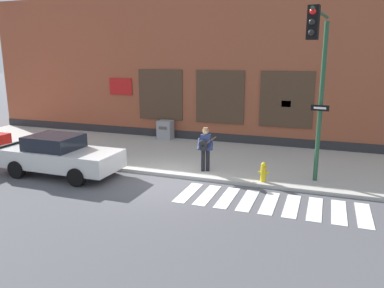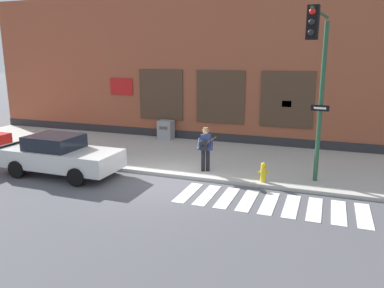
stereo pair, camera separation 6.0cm
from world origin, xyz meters
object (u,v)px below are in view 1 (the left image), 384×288
at_px(busker, 205,147).
at_px(fire_hydrant, 263,172).
at_px(traffic_light, 318,72).
at_px(red_car, 60,155).
at_px(utility_box, 165,130).

height_order(busker, fire_hydrant, busker).
bearing_deg(traffic_light, busker, 169.26).
distance_m(traffic_light, fire_hydrant, 3.85).
relative_size(red_car, traffic_light, 0.82).
height_order(red_car, busker, busker).
xyz_separation_m(busker, traffic_light, (3.89, -0.74, 2.88)).
height_order(red_car, utility_box, red_car).
height_order(red_car, traffic_light, traffic_light).
bearing_deg(red_car, fire_hydrant, 11.21).
distance_m(busker, fire_hydrant, 2.43).
height_order(red_car, fire_hydrant, red_car).
height_order(busker, utility_box, busker).
distance_m(busker, traffic_light, 4.90).
relative_size(busker, utility_box, 1.69).
xyz_separation_m(busker, utility_box, (-3.76, 4.75, -0.46)).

